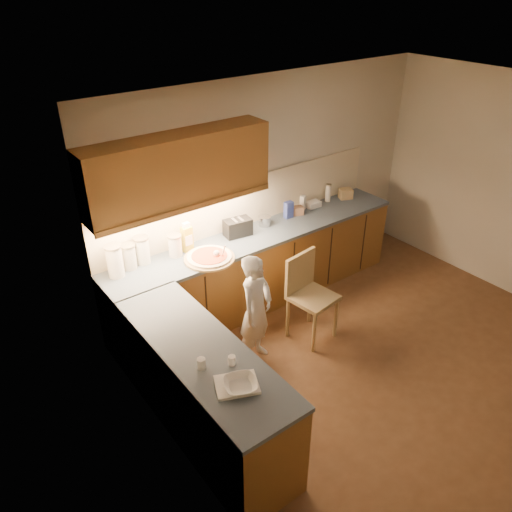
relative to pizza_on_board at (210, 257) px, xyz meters
name	(u,v)px	position (x,y,z in m)	size (l,w,h in m)	color
room	(412,217)	(1.15, -1.55, 0.73)	(4.54, 4.50, 2.62)	#56361D
l_counter	(244,301)	(0.22, -0.30, -0.48)	(3.77, 2.62, 0.92)	brown
backsplash	(245,202)	(0.77, 0.44, 0.27)	(3.75, 0.02, 0.58)	beige
upper_cabinets	(179,170)	(-0.13, 0.28, 0.90)	(1.95, 0.36, 0.73)	brown
pizza_on_board	(210,257)	(0.00, 0.00, 0.00)	(0.53, 0.53, 0.22)	tan
child	(256,310)	(0.11, -0.67, -0.34)	(0.44, 0.29, 1.22)	silver
wooden_chair	(308,291)	(0.80, -0.67, -0.38)	(0.49, 0.49, 0.97)	tan
mixing_bowl	(240,385)	(-0.80, -1.69, 0.01)	(0.25, 0.25, 0.06)	white
canister_a	(115,261)	(-0.90, 0.28, 0.15)	(0.17, 0.17, 0.34)	white
canister_b	(129,256)	(-0.73, 0.34, 0.11)	(0.15, 0.15, 0.27)	beige
canister_c	(142,250)	(-0.58, 0.35, 0.12)	(0.16, 0.16, 0.29)	white
canister_d	(175,245)	(-0.24, 0.28, 0.10)	(0.15, 0.15, 0.24)	silver
oil_jug	(187,238)	(-0.09, 0.30, 0.13)	(0.12, 0.09, 0.33)	gold
toaster	(238,227)	(0.55, 0.27, 0.07)	(0.33, 0.21, 0.20)	black
steel_pot	(265,221)	(0.94, 0.28, 0.03)	(0.15, 0.15, 0.12)	#ADADB2
blue_box	(289,210)	(1.30, 0.27, 0.08)	(0.10, 0.07, 0.20)	#34449D
card_box_a	(297,211)	(1.44, 0.28, 0.03)	(0.14, 0.10, 0.10)	#A27557
white_bottle	(303,203)	(1.60, 0.35, 0.07)	(0.06, 0.06, 0.18)	silver
flat_pack	(313,204)	(1.75, 0.33, 0.01)	(0.18, 0.13, 0.07)	silver
tall_jar	(328,193)	(2.02, 0.34, 0.09)	(0.08, 0.08, 0.23)	white
card_box_b	(346,194)	(2.28, 0.27, 0.04)	(0.16, 0.13, 0.13)	#A38658
dough_cloth	(237,385)	(-0.81, -1.66, -0.01)	(0.31, 0.24, 0.02)	silver
spice_jar_a	(201,363)	(-0.92, -1.34, 0.02)	(0.07, 0.07, 0.09)	silver
spice_jar_b	(232,360)	(-0.71, -1.45, 0.01)	(0.06, 0.06, 0.08)	white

